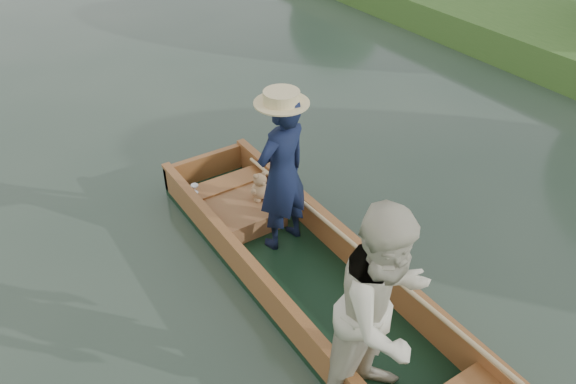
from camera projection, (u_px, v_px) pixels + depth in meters
ground at (322, 302)px, 5.45m from camera, size 120.00×120.00×0.00m
punt at (329, 267)px, 4.84m from camera, size 1.36×5.00×1.95m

